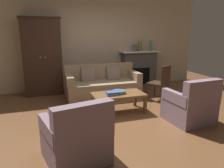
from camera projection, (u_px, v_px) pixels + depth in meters
The scene contains 14 objects.
ground_plane at pixel (118, 116), 4.44m from camera, with size 9.60×9.60×0.00m, color brown.
back_wall at pixel (90, 42), 6.47m from camera, with size 7.20×0.10×2.80m, color beige.
fireplace at pixel (139, 68), 6.91m from camera, with size 1.26×0.48×1.12m.
armoire at pixel (42, 57), 5.82m from camera, with size 1.06×0.57×2.09m.
couch at pixel (102, 85), 5.67m from camera, with size 1.92×0.86×0.86m.
coffee_table at pixel (118, 96), 4.56m from camera, with size 1.10×0.60×0.42m.
fruit_bowl at pixel (119, 92), 4.55m from camera, with size 0.28×0.28×0.06m, color slate.
book_stack at pixel (112, 93), 4.42m from camera, with size 0.25×0.18×0.07m.
mantel_vase_slate at pixel (135, 48), 6.68m from camera, with size 0.14×0.14×0.20m, color #565B66.
mantel_vase_bronze at pixel (140, 47), 6.73m from camera, with size 0.13×0.13×0.28m, color olive.
mantel_vase_jade at pixel (151, 46), 6.84m from camera, with size 0.10×0.10×0.32m, color slate.
armchair_near_left at pixel (77, 139), 2.81m from camera, with size 0.92×0.92×0.88m.
armchair_near_right at pixel (191, 106), 4.06m from camera, with size 0.83×0.82×0.88m.
side_chair_wooden at pixel (161, 81), 5.33m from camera, with size 0.61×0.61×0.90m.
Camera 1 is at (-1.44, -3.91, 1.68)m, focal length 34.17 mm.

